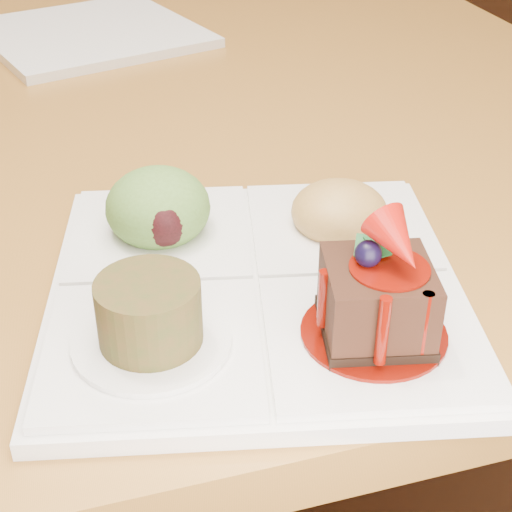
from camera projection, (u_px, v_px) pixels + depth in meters
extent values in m
plane|color=brown|center=(164.00, 389.00, 1.56)|extent=(6.00, 6.00, 0.00)
cube|color=#996127|center=(133.00, 24.00, 1.17)|extent=(1.00, 1.80, 0.04)
cylinder|color=#996127|center=(257.00, 62.00, 2.15)|extent=(0.06, 0.06, 0.71)
cylinder|color=black|center=(473.00, 274.00, 1.57)|extent=(0.03, 0.03, 0.38)
cylinder|color=black|center=(414.00, 200.00, 1.83)|extent=(0.03, 0.03, 0.38)
cube|color=white|center=(256.00, 291.00, 0.54)|extent=(0.33, 0.33, 0.01)
cube|color=white|center=(373.00, 338.00, 0.49)|extent=(0.16, 0.16, 0.01)
cube|color=white|center=(152.00, 348.00, 0.48)|extent=(0.16, 0.16, 0.01)
cube|color=white|center=(160.00, 233.00, 0.59)|extent=(0.16, 0.16, 0.01)
cube|color=white|center=(338.00, 227.00, 0.60)|extent=(0.16, 0.16, 0.01)
cylinder|color=#5D0A03|center=(374.00, 333.00, 0.48)|extent=(0.09, 0.09, 0.00)
cube|color=black|center=(374.00, 329.00, 0.48)|extent=(0.08, 0.08, 0.01)
cube|color=black|center=(377.00, 296.00, 0.47)|extent=(0.07, 0.07, 0.04)
cylinder|color=#5D0A03|center=(380.00, 266.00, 0.46)|extent=(0.05, 0.05, 0.00)
sphere|color=black|center=(368.00, 254.00, 0.45)|extent=(0.02, 0.02, 0.02)
cone|color=#A4120A|center=(399.00, 243.00, 0.44)|extent=(0.04, 0.05, 0.04)
cube|color=#134D1C|center=(377.00, 246.00, 0.46)|extent=(0.01, 0.02, 0.01)
cube|color=#134D1C|center=(364.00, 246.00, 0.46)|extent=(0.02, 0.02, 0.01)
cylinder|color=#5D0A03|center=(383.00, 331.00, 0.44)|extent=(0.01, 0.01, 0.05)
cylinder|color=#5D0A03|center=(425.00, 323.00, 0.45)|extent=(0.01, 0.01, 0.04)
cylinder|color=#5D0A03|center=(323.00, 299.00, 0.47)|extent=(0.01, 0.01, 0.04)
cylinder|color=white|center=(152.00, 342.00, 0.47)|extent=(0.10, 0.10, 0.00)
cylinder|color=#513317|center=(149.00, 312.00, 0.46)|extent=(0.06, 0.06, 0.04)
cylinder|color=#421C0E|center=(147.00, 292.00, 0.45)|extent=(0.05, 0.05, 0.00)
ellipsoid|color=#578837|center=(158.00, 207.00, 0.58)|extent=(0.08, 0.08, 0.06)
ellipsoid|color=black|center=(165.00, 224.00, 0.56)|extent=(0.04, 0.03, 0.03)
ellipsoid|color=#B0813F|center=(339.00, 212.00, 0.59)|extent=(0.07, 0.07, 0.04)
cube|color=#E83E10|center=(354.00, 199.00, 0.59)|extent=(0.02, 0.02, 0.02)
cube|color=#426D17|center=(340.00, 197.00, 0.60)|extent=(0.02, 0.02, 0.01)
cube|color=#E83E10|center=(326.00, 202.00, 0.60)|extent=(0.02, 0.02, 0.02)
cube|color=#426D17|center=(321.00, 206.00, 0.59)|extent=(0.02, 0.02, 0.02)
cube|color=#E83E10|center=(329.00, 215.00, 0.58)|extent=(0.02, 0.02, 0.02)
cube|color=#426D17|center=(348.00, 214.00, 0.58)|extent=(0.02, 0.02, 0.02)
cube|color=#E83E10|center=(357.00, 207.00, 0.59)|extent=(0.02, 0.02, 0.02)
cube|color=white|center=(90.00, 33.00, 1.04)|extent=(0.32, 0.32, 0.01)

